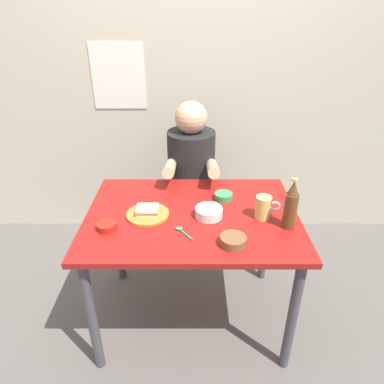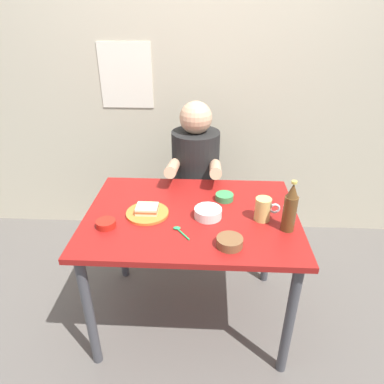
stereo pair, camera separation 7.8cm
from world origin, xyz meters
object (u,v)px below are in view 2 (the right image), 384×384
plate_orange (147,213)px  beer_mug (263,209)px  stool (195,213)px  beer_bottle (290,208)px  person_seated (196,162)px  dining_table (192,228)px  sandwich (147,209)px  condiment_bowl_brown (230,242)px

plate_orange → beer_mug: (0.59, -0.02, 0.05)m
beer_mug → plate_orange: bearing=178.2°
stool → beer_bottle: bearing=-57.7°
person_seated → plate_orange: (-0.22, -0.64, -0.02)m
stool → dining_table: bearing=-89.5°
sandwich → condiment_bowl_brown: sandwich is taller
stool → beer_mug: size_ratio=3.57×
dining_table → beer_mug: bearing=-6.0°
beer_mug → condiment_bowl_brown: bearing=-127.7°
stool → condiment_bowl_brown: 1.00m
dining_table → beer_bottle: bearing=-14.4°
stool → beer_mug: beer_mug is taller
dining_table → condiment_bowl_brown: size_ratio=9.17×
dining_table → plate_orange: size_ratio=5.00×
dining_table → sandwich: bearing=-175.0°
sandwich → beer_bottle: bearing=-8.2°
dining_table → condiment_bowl_brown: (0.19, -0.27, 0.12)m
dining_table → condiment_bowl_brown: condiment_bowl_brown is taller
beer_mug → beer_bottle: (0.11, -0.08, 0.06)m
plate_orange → condiment_bowl_brown: (0.41, -0.25, 0.02)m
plate_orange → beer_bottle: bearing=-8.2°
sandwich → beer_mug: (0.59, -0.02, 0.03)m
stool → sandwich: size_ratio=4.09×
dining_table → person_seated: person_seated is taller
person_seated → condiment_bowl_brown: (0.19, -0.88, -0.00)m
dining_table → plate_orange: 0.25m
dining_table → stool: (-0.01, 0.63, -0.30)m
stool → plate_orange: bearing=-108.9°
person_seated → beer_mug: (0.37, -0.66, 0.03)m
stool → condiment_bowl_brown: (0.19, -0.90, 0.41)m
beer_mug → condiment_bowl_brown: (-0.18, -0.23, -0.04)m
condiment_bowl_brown → plate_orange: bearing=149.3°
stool → beer_mug: 0.89m
plate_orange → condiment_bowl_brown: size_ratio=1.83×
person_seated → condiment_bowl_brown: size_ratio=6.00×
stool → plate_orange: 0.79m
stool → beer_mug: (0.37, -0.67, 0.45)m
beer_bottle → stool: bearing=122.3°
dining_table → beer_mug: 0.39m
stool → person_seated: person_seated is taller
beer_mug → dining_table: bearing=174.0°
beer_mug → beer_bottle: 0.15m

